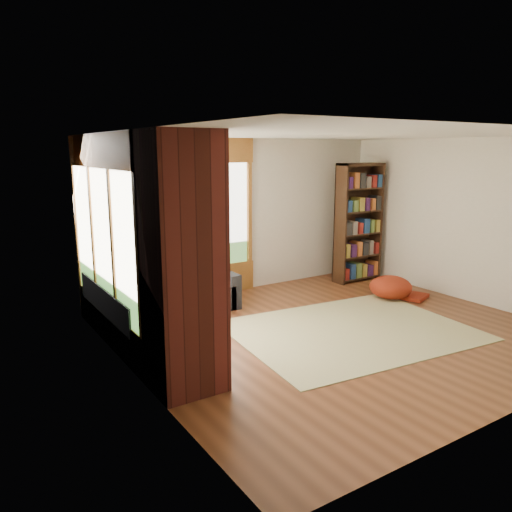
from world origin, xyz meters
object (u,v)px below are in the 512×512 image
area_rug (351,330)px  dog_tan (170,266)px  brick_chimney (182,264)px  sectional_sofa (152,302)px  bookshelf (359,223)px  pouf (391,287)px  dog_brindle (165,278)px

area_rug → dog_tan: dog_tan is taller
brick_chimney → sectional_sofa: 2.32m
dog_tan → sectional_sofa: bearing=157.3°
brick_chimney → dog_tan: brick_chimney is taller
dog_tan → bookshelf: bearing=-2.4°
area_rug → bookshelf: bookshelf is taller
pouf → dog_brindle: (-3.75, 0.49, 0.57)m
sectional_sofa → pouf: size_ratio=3.18×
pouf → dog_brindle: dog_brindle is taller
area_rug → dog_brindle: bearing=149.4°
bookshelf → dog_brindle: 4.17m
sectional_sofa → bookshelf: 4.17m
bookshelf → pouf: bookshelf is taller
area_rug → dog_tan: 2.66m
brick_chimney → bookshelf: bearing=25.8°
dog_brindle → sectional_sofa: bearing=11.0°
brick_chimney → dog_brindle: 1.68m
brick_chimney → bookshelf: size_ratio=1.19×
brick_chimney → dog_brindle: bearing=74.0°
sectional_sofa → bookshelf: bearing=2.1°
area_rug → bookshelf: size_ratio=1.43×
sectional_sofa → bookshelf: size_ratio=1.01×
bookshelf → dog_brindle: bearing=-170.8°
sectional_sofa → bookshelf: bookshelf is taller
dog_tan → area_rug: bearing=-48.0°
sectional_sofa → dog_brindle: size_ratio=2.37×
area_rug → dog_tan: size_ratio=3.03×
bookshelf → pouf: size_ratio=3.15×
area_rug → dog_brindle: size_ratio=3.34×
brick_chimney → pouf: bearing=14.0°
brick_chimney → dog_brindle: (0.44, 1.53, -0.53)m
bookshelf → dog_brindle: size_ratio=2.34×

